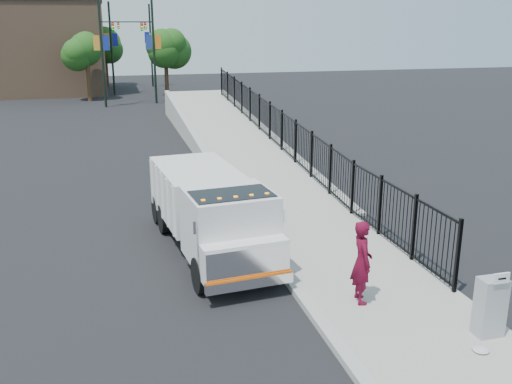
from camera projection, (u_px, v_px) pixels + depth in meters
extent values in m
plane|color=black|center=(286.00, 278.00, 14.61)|extent=(120.00, 120.00, 0.00)
cube|color=#9E998E|center=(392.00, 302.00, 13.20)|extent=(3.55, 12.00, 0.12)
cube|color=#ADAAA3|center=(313.00, 312.00, 12.73)|extent=(0.30, 12.00, 0.16)
cube|color=#9E998E|center=(233.00, 147.00, 29.95)|extent=(3.95, 24.06, 3.19)
cube|color=black|center=(282.00, 144.00, 26.33)|extent=(0.10, 28.00, 1.80)
cube|color=black|center=(208.00, 232.00, 16.40)|extent=(1.48, 6.11, 0.20)
cube|color=white|center=(229.00, 226.00, 14.30)|extent=(2.27, 2.15, 1.78)
cube|color=white|center=(244.00, 259.00, 13.43)|extent=(2.14, 0.82, 0.89)
cube|color=silver|center=(249.00, 264.00, 13.14)|extent=(2.04, 0.27, 0.76)
cube|color=silver|center=(250.00, 283.00, 13.20)|extent=(2.14, 0.37, 0.25)
cube|color=#D84F07|center=(250.00, 278.00, 13.16)|extent=(2.13, 0.25, 0.05)
cube|color=black|center=(232.00, 208.00, 13.95)|extent=(2.06, 1.34, 0.76)
cube|color=white|center=(197.00, 192.00, 17.19)|extent=(2.49, 3.93, 1.51)
cube|color=silver|center=(195.00, 228.00, 13.02)|extent=(0.06, 0.06, 0.31)
cube|color=silver|center=(284.00, 217.00, 13.76)|extent=(0.06, 0.06, 0.31)
cube|color=orange|center=(203.00, 201.00, 13.30)|extent=(0.10, 0.08, 0.05)
cube|color=orange|center=(220.00, 199.00, 13.43)|extent=(0.10, 0.08, 0.05)
cube|color=orange|center=(236.00, 197.00, 13.56)|extent=(0.10, 0.08, 0.05)
cube|color=orange|center=(251.00, 195.00, 13.70)|extent=(0.10, 0.08, 0.05)
cube|color=orange|center=(267.00, 194.00, 13.83)|extent=(0.10, 0.08, 0.05)
cylinder|color=black|center=(201.00, 275.00, 13.70)|extent=(0.37, 0.91, 0.89)
cylinder|color=black|center=(273.00, 264.00, 14.32)|extent=(0.37, 0.91, 0.89)
cylinder|color=black|center=(164.00, 219.00, 17.62)|extent=(0.37, 0.91, 0.89)
cylinder|color=black|center=(222.00, 212.00, 18.24)|extent=(0.37, 0.91, 0.89)
cylinder|color=black|center=(158.00, 210.00, 18.50)|extent=(0.37, 0.91, 0.89)
cylinder|color=black|center=(214.00, 203.00, 19.12)|extent=(0.37, 0.91, 0.89)
imported|color=#57081E|center=(362.00, 262.00, 12.86)|extent=(0.55, 0.76, 1.95)
cube|color=gray|center=(490.00, 307.00, 11.56)|extent=(0.55, 0.40, 1.25)
cube|color=white|center=(502.00, 278.00, 11.14)|extent=(0.35, 0.04, 0.22)
ellipsoid|color=silver|center=(481.00, 350.00, 11.11)|extent=(0.33, 0.33, 0.08)
cylinder|color=black|center=(102.00, 54.00, 42.73)|extent=(0.18, 0.18, 8.00)
cube|color=black|center=(122.00, 22.00, 42.46)|extent=(3.20, 0.08, 0.08)
cube|color=black|center=(142.00, 27.00, 42.91)|extent=(0.18, 0.22, 0.60)
cube|color=#132897|center=(106.00, 43.00, 42.58)|extent=(0.45, 0.04, 1.10)
cube|color=orange|center=(97.00, 43.00, 42.42)|extent=(0.45, 0.04, 1.10)
cylinder|color=black|center=(154.00, 52.00, 44.96)|extent=(0.18, 0.18, 8.00)
cube|color=black|center=(132.00, 22.00, 43.92)|extent=(3.20, 0.08, 0.08)
cube|color=black|center=(113.00, 27.00, 43.67)|extent=(0.18, 0.22, 0.60)
cube|color=orange|center=(158.00, 42.00, 44.82)|extent=(0.45, 0.04, 1.10)
cube|color=navy|center=(149.00, 42.00, 44.65)|extent=(0.45, 0.04, 1.10)
cylinder|color=black|center=(112.00, 49.00, 50.26)|extent=(0.18, 0.18, 8.00)
cube|color=black|center=(128.00, 22.00, 49.98)|extent=(3.20, 0.08, 0.08)
cube|color=black|center=(145.00, 26.00, 50.43)|extent=(0.18, 0.22, 0.60)
cube|color=#181B95|center=(115.00, 40.00, 50.11)|extent=(0.45, 0.04, 1.10)
cube|color=orange|center=(107.00, 40.00, 49.94)|extent=(0.45, 0.04, 1.10)
cylinder|color=black|center=(151.00, 46.00, 56.79)|extent=(0.18, 0.18, 8.00)
cube|color=black|center=(133.00, 22.00, 55.74)|extent=(3.20, 0.08, 0.08)
cube|color=black|center=(118.00, 26.00, 55.49)|extent=(0.18, 0.22, 0.60)
cube|color=orange|center=(154.00, 38.00, 56.64)|extent=(0.45, 0.04, 1.10)
cube|color=#0E1EA3|center=(147.00, 38.00, 56.47)|extent=(0.45, 0.04, 1.10)
cylinder|color=#382314|center=(89.00, 82.00, 46.80)|extent=(0.36, 0.36, 3.20)
sphere|color=#194714|center=(86.00, 51.00, 46.11)|extent=(2.76, 2.76, 2.76)
cylinder|color=#382314|center=(167.00, 77.00, 50.27)|extent=(0.36, 0.36, 3.20)
sphere|color=#194714|center=(165.00, 49.00, 49.58)|extent=(2.85, 2.85, 2.85)
cylinder|color=#382314|center=(106.00, 70.00, 58.10)|extent=(0.36, 0.36, 3.20)
sphere|color=#194714|center=(105.00, 46.00, 57.42)|extent=(3.31, 3.31, 3.31)
cube|color=#8C664C|center=(48.00, 48.00, 52.07)|extent=(10.00, 10.00, 8.00)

